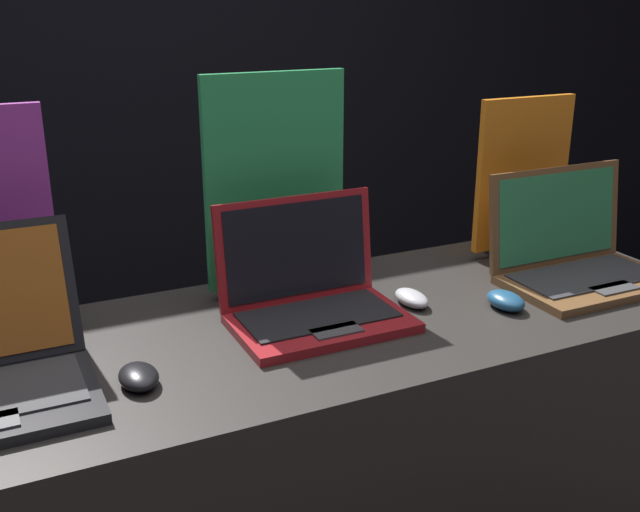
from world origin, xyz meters
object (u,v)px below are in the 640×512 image
object	(u,v)px
promo_stand_back	(522,181)
laptop_middle	(311,293)
mouse_front	(139,376)
mouse_middle	(412,298)
laptop_back	(577,256)
promo_stand_middle	(276,190)
mouse_back	(506,300)

from	to	relation	value
promo_stand_back	laptop_middle	bearing A→B (deg)	-167.22
mouse_front	mouse_middle	bearing A→B (deg)	9.15
mouse_front	laptop_back	bearing A→B (deg)	3.50
mouse_front	promo_stand_middle	world-z (taller)	promo_stand_middle
mouse_front	mouse_back	distance (m)	0.81
mouse_middle	laptop_back	size ratio (longest dim) A/B	0.26
laptop_middle	mouse_middle	bearing A→B (deg)	-6.72
mouse_back	promo_stand_back	world-z (taller)	promo_stand_back
promo_stand_middle	promo_stand_back	distance (m)	0.68
mouse_middle	laptop_back	distance (m)	0.45
mouse_back	mouse_front	bearing A→B (deg)	179.67
mouse_middle	mouse_front	bearing A→B (deg)	-170.85
mouse_middle	promo_stand_back	world-z (taller)	promo_stand_back
laptop_middle	mouse_middle	xyz separation A→B (m)	(0.24, -0.03, -0.04)
promo_stand_middle	laptop_back	size ratio (longest dim) A/B	1.26
promo_stand_back	laptop_back	bearing A→B (deg)	-90.00
mouse_middle	promo_stand_back	xyz separation A→B (m)	(0.44, 0.18, 0.18)
mouse_middle	promo_stand_middle	bearing A→B (deg)	137.21
promo_stand_back	mouse_middle	bearing A→B (deg)	-157.74
laptop_back	promo_stand_back	distance (m)	0.26
mouse_back	mouse_middle	bearing A→B (deg)	148.98
promo_stand_middle	mouse_middle	bearing A→B (deg)	-42.79
laptop_middle	mouse_middle	distance (m)	0.24
laptop_middle	mouse_back	bearing A→B (deg)	-18.05
mouse_front	mouse_middle	size ratio (longest dim) A/B	0.98
mouse_front	mouse_middle	distance (m)	0.64
laptop_middle	promo_stand_back	bearing A→B (deg)	12.78
promo_stand_middle	laptop_middle	bearing A→B (deg)	-90.00
promo_stand_middle	laptop_back	xyz separation A→B (m)	(0.68, -0.25, -0.18)
promo_stand_middle	laptop_back	distance (m)	0.75
promo_stand_middle	mouse_back	distance (m)	0.57
laptop_middle	laptop_back	world-z (taller)	laptop_back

